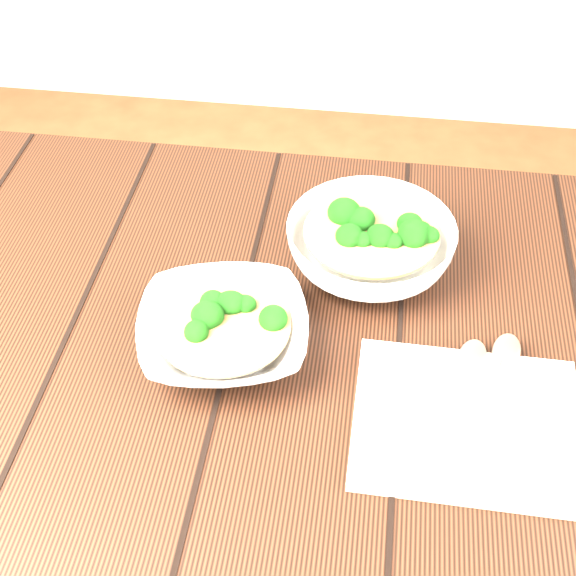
{
  "coord_description": "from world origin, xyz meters",
  "views": [
    {
      "loc": [
        0.13,
        -0.63,
        1.47
      ],
      "look_at": [
        0.04,
        0.05,
        0.8
      ],
      "focal_mm": 50.0,
      "sensor_mm": 36.0,
      "label": 1
    }
  ],
  "objects": [
    {
      "name": "soup_bowl_front",
      "position": [
        -0.03,
        -0.01,
        0.78
      ],
      "size": [
        0.23,
        0.23,
        0.06
      ],
      "color": "silver",
      "rests_on": "table"
    },
    {
      "name": "table",
      "position": [
        0.0,
        0.0,
        0.63
      ],
      "size": [
        1.2,
        0.8,
        0.75
      ],
      "color": "#341A0E",
      "rests_on": "ground"
    },
    {
      "name": "soup_bowl_back",
      "position": [
        0.13,
        0.16,
        0.79
      ],
      "size": [
        0.24,
        0.24,
        0.08
      ],
      "color": "silver",
      "rests_on": "table"
    },
    {
      "name": "trivet",
      "position": [
        -0.03,
        0.01,
        0.76
      ],
      "size": [
        0.12,
        0.12,
        0.02
      ],
      "primitive_type": "torus",
      "rotation": [
        0.0,
        0.0,
        0.31
      ],
      "color": "black",
      "rests_on": "table"
    },
    {
      "name": "spoon_left",
      "position": [
        0.25,
        -0.04,
        0.77
      ],
      "size": [
        0.07,
        0.2,
        0.01
      ],
      "color": "#AFAB9A",
      "rests_on": "napkin"
    },
    {
      "name": "spoon_right",
      "position": [
        0.29,
        -0.03,
        0.77
      ],
      "size": [
        0.07,
        0.2,
        0.01
      ],
      "color": "#AFAB9A",
      "rests_on": "napkin"
    },
    {
      "name": "napkin",
      "position": [
        0.26,
        -0.09,
        0.76
      ],
      "size": [
        0.25,
        0.2,
        0.01
      ],
      "primitive_type": "cube",
      "rotation": [
        0.0,
        0.0,
        -0.01
      ],
      "color": "beige",
      "rests_on": "table"
    }
  ]
}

